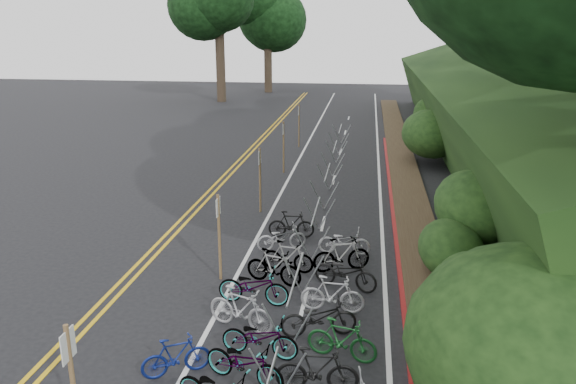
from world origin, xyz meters
The scene contains 8 objects.
ground centered at (0.00, 0.00, 0.00)m, with size 120.00×120.00×0.00m, color black.
road_markings centered at (0.63, 10.10, 0.00)m, with size 7.47×80.00×0.01m.
red_curb centered at (5.70, 12.00, 0.05)m, with size 0.25×28.00×0.10m, color maroon.
embankment centered at (12.96, 19.04, 2.57)m, with size 14.30×48.14×9.11m.
bike_racks_rest centered at (3.00, 13.00, 0.85)m, with size 1.14×23.00×1.17m.
signposts_rest centered at (0.60, 14.00, 1.43)m, with size 0.08×18.40×2.50m.
bike_front centered at (0.86, 0.46, 0.43)m, with size 1.44×0.41×0.86m, color navy.
bike_valet centered at (2.96, 2.22, 0.48)m, with size 3.50×13.10×1.06m.
Camera 1 is at (4.54, -9.11, 6.93)m, focal length 35.00 mm.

